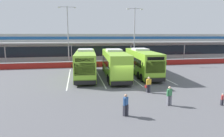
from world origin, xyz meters
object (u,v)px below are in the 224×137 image
pedestrian_in_dark_coat (126,104)px  lamp_post_centre (134,32)px  pedestrian_child (222,99)px  coach_bus_leftmost (86,64)px  pedestrian_near_bin (169,95)px  coach_bus_centre (142,62)px  pedestrian_with_handbag (148,84)px  lamp_post_west (68,32)px  coach_bus_left_centre (115,64)px

pedestrian_in_dark_coat → lamp_post_centre: bearing=72.1°
pedestrian_in_dark_coat → pedestrian_child: pedestrian_in_dark_coat is taller
coach_bus_leftmost → pedestrian_near_bin: size_ratio=7.58×
lamp_post_centre → coach_bus_leftmost: bearing=-134.1°
coach_bus_centre → pedestrian_with_handbag: 9.38m
pedestrian_with_handbag → lamp_post_west: (-8.54, 19.77, 5.43)m
lamp_post_west → pedestrian_near_bin: bearing=-69.3°
coach_bus_centre → pedestrian_with_handbag: size_ratio=7.58×
coach_bus_centre → pedestrian_child: coach_bus_centre is taller
pedestrian_near_bin → lamp_post_centre: bearing=80.3°
coach_bus_leftmost → pedestrian_in_dark_coat: 14.52m
pedestrian_with_handbag → pedestrian_near_bin: 3.78m
pedestrian_child → lamp_post_centre: (-0.28, 24.23, 5.75)m
lamp_post_west → coach_bus_left_centre: bearing=-60.1°
pedestrian_child → pedestrian_in_dark_coat: bearing=-175.7°
coach_bus_centre → pedestrian_near_bin: coach_bus_centre is taller
coach_bus_left_centre → pedestrian_with_handbag: coach_bus_left_centre is taller
coach_bus_centre → pedestrian_near_bin: (-1.97, -12.80, -0.91)m
pedestrian_in_dark_coat → coach_bus_left_centre: bearing=82.3°
pedestrian_near_bin → pedestrian_in_dark_coat: bearing=-160.7°
pedestrian_child → lamp_post_west: 28.26m
coach_bus_leftmost → pedestrian_with_handbag: coach_bus_leftmost is taller
coach_bus_leftmost → pedestrian_near_bin: bearing=-64.4°
pedestrian_child → lamp_post_west: (-13.19, 24.32, 5.75)m
pedestrian_with_handbag → lamp_post_centre: size_ratio=0.15×
coach_bus_centre → coach_bus_left_centre: bearing=-168.5°
coach_bus_left_centre → pedestrian_child: (6.52, -12.74, -1.24)m
pedestrian_near_bin → lamp_post_west: 25.74m
coach_bus_leftmost → coach_bus_left_centre: size_ratio=1.00×
pedestrian_child → lamp_post_centre: bearing=90.7°
coach_bus_leftmost → pedestrian_with_handbag: bearing=-57.5°
pedestrian_near_bin → coach_bus_leftmost: bearing=115.6°
coach_bus_leftmost → pedestrian_child: bearing=-52.6°
coach_bus_centre → lamp_post_west: 15.93m
lamp_post_centre → pedestrian_with_handbag: bearing=-102.5°
coach_bus_leftmost → pedestrian_child: size_ratio=12.23×
pedestrian_in_dark_coat → lamp_post_west: (-4.87, 24.94, 5.42)m
coach_bus_left_centre → lamp_post_west: 14.11m
lamp_post_centre → lamp_post_west: bearing=179.6°
coach_bus_leftmost → lamp_post_centre: (10.20, 10.52, 4.50)m
coach_bus_centre → lamp_post_centre: size_ratio=1.12×
coach_bus_leftmost → pedestrian_in_dark_coat: (2.16, -14.33, -0.91)m
pedestrian_in_dark_coat → pedestrian_near_bin: 4.27m
pedestrian_with_handbag → lamp_post_centre: 20.88m
coach_bus_centre → pedestrian_near_bin: bearing=-98.8°
pedestrian_child → lamp_post_west: bearing=118.5°
lamp_post_west → lamp_post_centre: (12.91, -0.09, 0.00)m
pedestrian_with_handbag → pedestrian_in_dark_coat: bearing=-125.3°
coach_bus_left_centre → lamp_post_centre: bearing=61.5°
coach_bus_left_centre → lamp_post_centre: size_ratio=1.12×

